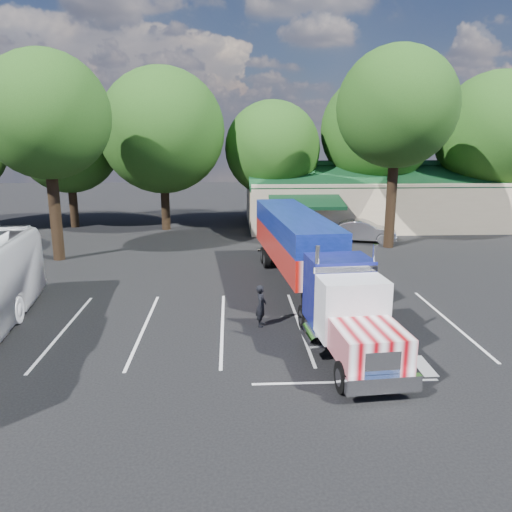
{
  "coord_description": "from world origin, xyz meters",
  "views": [
    {
      "loc": [
        0.39,
        -25.35,
        7.65
      ],
      "look_at": [
        1.6,
        -1.98,
        2.0
      ],
      "focal_mm": 35.0,
      "sensor_mm": 36.0,
      "label": 1
    }
  ],
  "objects_px": {
    "semi_truck": "(305,252)",
    "bicycle": "(265,244)",
    "silver_sedan": "(363,231)",
    "woman": "(261,306)"
  },
  "relations": [
    {
      "from": "semi_truck",
      "to": "bicycle",
      "type": "relative_size",
      "value": 11.14
    },
    {
      "from": "bicycle",
      "to": "semi_truck",
      "type": "bearing_deg",
      "value": -94.38
    },
    {
      "from": "semi_truck",
      "to": "silver_sedan",
      "type": "height_order",
      "value": "semi_truck"
    },
    {
      "from": "woman",
      "to": "bicycle",
      "type": "xyz_separation_m",
      "value": [
        1.15,
        14.0,
        -0.42
      ]
    },
    {
      "from": "semi_truck",
      "to": "woman",
      "type": "bearing_deg",
      "value": -126.24
    },
    {
      "from": "woman",
      "to": "silver_sedan",
      "type": "xyz_separation_m",
      "value": [
        8.6,
        16.5,
        -0.08
      ]
    },
    {
      "from": "bicycle",
      "to": "silver_sedan",
      "type": "height_order",
      "value": "silver_sedan"
    },
    {
      "from": "woman",
      "to": "bicycle",
      "type": "relative_size",
      "value": 1.03
    },
    {
      "from": "semi_truck",
      "to": "bicycle",
      "type": "height_order",
      "value": "semi_truck"
    },
    {
      "from": "semi_truck",
      "to": "woman",
      "type": "height_order",
      "value": "semi_truck"
    }
  ]
}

